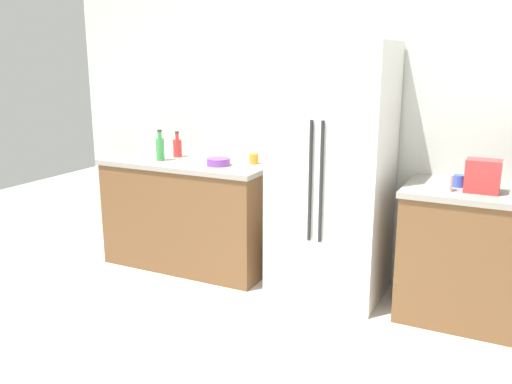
{
  "coord_description": "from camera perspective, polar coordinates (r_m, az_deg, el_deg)",
  "views": [
    {
      "loc": [
        1.36,
        -2.15,
        1.78
      ],
      "look_at": [
        0.04,
        0.5,
        1.04
      ],
      "focal_mm": 38.37,
      "sensor_mm": 36.0,
      "label": 1
    }
  ],
  "objects": [
    {
      "name": "kitchen_back_panel",
      "position": [
        4.42,
        8.58,
        8.36
      ],
      "size": [
        5.05,
        0.1,
        2.72
      ],
      "primitive_type": "cube",
      "color": "silver",
      "rests_on": "ground_plane"
    },
    {
      "name": "bottle_b",
      "position": [
        4.69,
        -9.96,
        4.53
      ],
      "size": [
        0.07,
        0.07,
        0.26
      ],
      "color": "green",
      "rests_on": "counter_left"
    },
    {
      "name": "refrigerator",
      "position": [
        4.08,
        7.91,
        1.98
      ],
      "size": [
        0.82,
        0.68,
        1.89
      ],
      "color": "white",
      "rests_on": "ground_plane"
    },
    {
      "name": "toaster",
      "position": [
        3.81,
        22.57,
        1.56
      ],
      "size": [
        0.21,
        0.15,
        0.21
      ],
      "primitive_type": "cube",
      "color": "red",
      "rests_on": "counter_right"
    },
    {
      "name": "cup_c",
      "position": [
        3.92,
        20.39,
        1.09
      ],
      "size": [
        0.07,
        0.07,
        0.08
      ],
      "primitive_type": "cylinder",
      "color": "blue",
      "rests_on": "counter_right"
    },
    {
      "name": "cup_a",
      "position": [
        4.48,
        -0.22,
        3.49
      ],
      "size": [
        0.07,
        0.07,
        0.08
      ],
      "primitive_type": "cylinder",
      "color": "orange",
      "rests_on": "counter_left"
    },
    {
      "name": "counter_left",
      "position": [
        4.76,
        -6.86,
        -2.21
      ],
      "size": [
        1.46,
        0.66,
        0.93
      ],
      "color": "brown",
      "rests_on": "ground_plane"
    },
    {
      "name": "bottle_a",
      "position": [
        4.84,
        -8.2,
        4.64
      ],
      "size": [
        0.07,
        0.07,
        0.22
      ],
      "color": "red",
      "rests_on": "counter_left"
    },
    {
      "name": "cup_b",
      "position": [
        3.77,
        19.31,
        0.92
      ],
      "size": [
        0.07,
        0.07,
        0.11
      ],
      "primitive_type": "cylinder",
      "color": "white",
      "rests_on": "counter_right"
    },
    {
      "name": "bowl_a",
      "position": [
        4.43,
        -3.94,
        3.15
      ],
      "size": [
        0.19,
        0.19,
        0.06
      ],
      "primitive_type": "cylinder",
      "color": "purple",
      "rests_on": "counter_left"
    }
  ]
}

